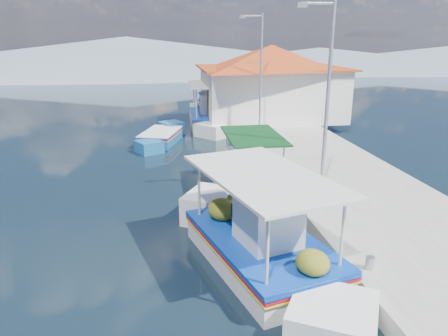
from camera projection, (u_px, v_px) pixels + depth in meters
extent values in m
plane|color=black|center=(189.00, 240.00, 11.92)|extent=(160.00, 160.00, 0.00)
cube|color=#ADA9A1|center=(315.00, 162.00, 18.36)|extent=(5.00, 44.00, 0.50)
cylinder|color=#A5A8AD|center=(370.00, 263.00, 9.45)|extent=(0.20, 0.20, 0.30)
cylinder|color=#A5A8AD|center=(298.00, 187.00, 14.17)|extent=(0.20, 0.20, 0.30)
cylinder|color=#A5A8AD|center=(257.00, 143.00, 19.83)|extent=(0.20, 0.20, 0.30)
cylinder|color=#A5A8AD|center=(235.00, 119.00, 25.49)|extent=(0.20, 0.20, 0.30)
cube|color=silver|center=(260.00, 257.00, 10.58)|extent=(3.32, 4.86, 0.97)
cube|color=silver|center=(263.00, 207.00, 13.32)|extent=(2.20, 2.20, 1.07)
cube|color=silver|center=(256.00, 332.00, 7.89)|extent=(2.14, 2.14, 0.92)
cube|color=#0C399E|center=(261.00, 240.00, 10.45)|extent=(3.42, 5.00, 0.06)
cube|color=#A20D22|center=(261.00, 243.00, 10.47)|extent=(3.42, 5.00, 0.05)
cube|color=yellow|center=(261.00, 246.00, 10.49)|extent=(3.42, 5.00, 0.04)
cube|color=#0C399E|center=(261.00, 238.00, 10.42)|extent=(3.43, 4.97, 0.05)
cube|color=brown|center=(261.00, 239.00, 10.43)|extent=(3.13, 4.72, 0.05)
cube|color=silver|center=(261.00, 223.00, 9.98)|extent=(1.54, 1.60, 1.12)
cube|color=silver|center=(262.00, 200.00, 9.80)|extent=(1.67, 1.73, 0.06)
cylinder|color=beige|center=(232.00, 181.00, 12.05)|extent=(0.07, 0.07, 1.63)
cylinder|color=beige|center=(296.00, 183.00, 11.86)|extent=(0.07, 0.07, 1.63)
cylinder|color=beige|center=(214.00, 242.00, 8.52)|extent=(0.07, 0.07, 1.63)
cylinder|color=beige|center=(305.00, 246.00, 8.33)|extent=(0.07, 0.07, 1.63)
cube|color=silver|center=(263.00, 175.00, 9.95)|extent=(3.43, 4.89, 0.07)
ellipsoid|color=#494D14|center=(248.00, 205.00, 11.74)|extent=(0.77, 0.85, 0.58)
ellipsoid|color=#494D14|center=(274.00, 201.00, 12.17)|extent=(0.65, 0.72, 0.49)
ellipsoid|color=#494D14|center=(269.00, 269.00, 8.59)|extent=(0.69, 0.76, 0.52)
sphere|color=#FF3F08|center=(303.00, 202.00, 10.68)|extent=(0.41, 0.41, 0.41)
cube|color=silver|center=(252.00, 186.00, 15.61)|extent=(1.83, 3.37, 0.86)
cube|color=silver|center=(240.00, 165.00, 17.70)|extent=(1.84, 1.84, 0.95)
cube|color=silver|center=(267.00, 209.00, 13.56)|extent=(1.79, 1.79, 0.81)
cube|color=#0C399E|center=(252.00, 175.00, 15.49)|extent=(1.88, 3.47, 0.05)
cube|color=#A20D22|center=(252.00, 177.00, 15.52)|extent=(1.88, 3.47, 0.05)
cube|color=yellow|center=(252.00, 179.00, 15.53)|extent=(1.88, 3.47, 0.04)
cube|color=#17568F|center=(252.00, 174.00, 15.48)|extent=(1.90, 3.44, 0.05)
cube|color=brown|center=(252.00, 174.00, 15.48)|extent=(1.69, 3.30, 0.05)
cylinder|color=beige|center=(226.00, 146.00, 16.49)|extent=(0.06, 0.06, 1.44)
cylinder|color=beige|center=(263.00, 145.00, 16.71)|extent=(0.06, 0.06, 1.44)
cylinder|color=beige|center=(241.00, 168.00, 13.83)|extent=(0.06, 0.06, 1.44)
cylinder|color=beige|center=(284.00, 166.00, 14.05)|extent=(0.06, 0.06, 1.44)
cube|color=#0B3B17|center=(253.00, 136.00, 15.05)|extent=(1.92, 3.37, 0.06)
cube|color=#17568F|center=(161.00, 140.00, 22.50)|extent=(2.39, 3.30, 0.83)
cube|color=#17568F|center=(150.00, 130.00, 24.16)|extent=(1.52, 1.52, 0.91)
cube|color=#17568F|center=(174.00, 148.00, 20.86)|extent=(1.47, 1.47, 0.78)
cube|color=#0C399E|center=(161.00, 132.00, 22.38)|extent=(2.46, 3.40, 0.05)
cube|color=#A20D22|center=(161.00, 134.00, 22.41)|extent=(2.46, 3.40, 0.04)
cube|color=yellow|center=(161.00, 135.00, 22.42)|extent=(2.46, 3.40, 0.03)
cube|color=silver|center=(161.00, 131.00, 22.37)|extent=(2.47, 3.37, 0.04)
cube|color=brown|center=(161.00, 132.00, 22.37)|extent=(2.26, 3.20, 0.04)
cube|color=silver|center=(210.00, 122.00, 26.75)|extent=(2.55, 4.60, 1.06)
cube|color=silver|center=(203.00, 112.00, 29.51)|extent=(2.38, 2.38, 1.17)
cube|color=silver|center=(219.00, 132.00, 24.03)|extent=(2.32, 2.32, 1.00)
cube|color=#0C399E|center=(210.00, 114.00, 26.60)|extent=(2.63, 4.74, 0.07)
cube|color=#A20D22|center=(210.00, 116.00, 26.63)|extent=(2.63, 4.74, 0.06)
cube|color=yellow|center=(210.00, 117.00, 26.65)|extent=(2.63, 4.74, 0.04)
cube|color=#0C399E|center=(210.00, 113.00, 26.58)|extent=(2.65, 4.70, 0.06)
cube|color=brown|center=(210.00, 113.00, 26.59)|extent=(2.36, 4.50, 0.06)
cube|color=silver|center=(211.00, 104.00, 26.09)|extent=(1.36, 1.51, 1.23)
cube|color=silver|center=(211.00, 94.00, 25.90)|extent=(1.48, 1.63, 0.07)
cylinder|color=beige|center=(191.00, 95.00, 27.91)|extent=(0.08, 0.08, 1.78)
cylinder|color=beige|center=(219.00, 95.00, 28.26)|extent=(0.08, 0.08, 1.78)
cylinder|color=beige|center=(200.00, 104.00, 24.38)|extent=(0.08, 0.08, 1.78)
cylinder|color=beige|center=(232.00, 103.00, 24.73)|extent=(0.08, 0.08, 1.78)
cube|color=silver|center=(210.00, 84.00, 26.05)|extent=(2.67, 4.61, 0.08)
cube|color=white|center=(270.00, 93.00, 26.37)|extent=(8.00, 6.00, 3.00)
cube|color=#A83317|center=(271.00, 68.00, 25.91)|extent=(8.64, 6.48, 0.10)
pyramid|color=#A83317|center=(272.00, 57.00, 25.72)|extent=(10.49, 10.49, 1.40)
cube|color=brown|center=(208.00, 106.00, 25.00)|extent=(0.06, 1.00, 2.00)
cube|color=#0C399E|center=(204.00, 90.00, 27.18)|extent=(0.06, 1.20, 0.90)
cylinder|color=#A5A8AD|center=(327.00, 100.00, 13.43)|extent=(0.12, 0.12, 6.00)
cylinder|color=#A5A8AD|center=(318.00, 3.00, 12.51)|extent=(1.00, 0.08, 0.08)
cube|color=#A5A8AD|center=(302.00, 5.00, 12.45)|extent=(0.30, 0.14, 0.14)
cylinder|color=#A5A8AD|center=(261.00, 75.00, 21.92)|extent=(0.12, 0.12, 6.00)
cylinder|color=#A5A8AD|center=(252.00, 16.00, 21.00)|extent=(1.00, 0.08, 0.08)
cube|color=#A5A8AD|center=(242.00, 17.00, 20.94)|extent=(0.30, 0.14, 0.14)
cone|color=slate|center=(127.00, 56.00, 63.29)|extent=(96.00, 96.00, 5.50)
cone|color=slate|center=(320.00, 60.00, 67.89)|extent=(76.80, 76.80, 3.80)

